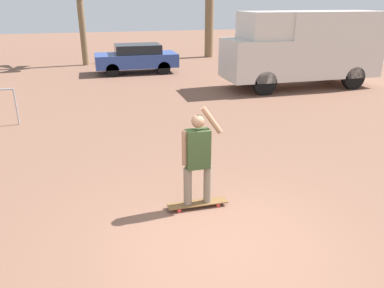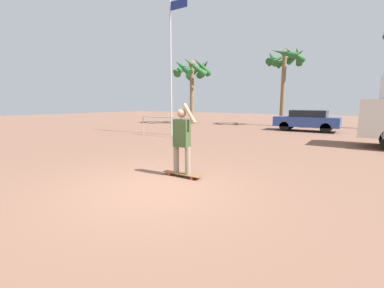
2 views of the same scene
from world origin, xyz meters
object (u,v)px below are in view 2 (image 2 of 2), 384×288
(skateboard, at_px, (182,174))
(flagpole, at_px, (172,59))
(parked_car_blue, at_px, (307,120))
(palm_tree_center_background, at_px, (285,60))
(person_skateboarder, at_px, (182,137))
(palm_tree_far_left, at_px, (192,71))

(skateboard, xyz_separation_m, flagpole, (-5.48, 6.67, 4.15))
(skateboard, distance_m, parked_car_blue, 13.18)
(palm_tree_center_background, bearing_deg, skateboard, -83.61)
(person_skateboarder, distance_m, flagpole, 9.21)
(parked_car_blue, bearing_deg, skateboard, -92.62)
(skateboard, height_order, parked_car_blue, parked_car_blue)
(flagpole, bearing_deg, skateboard, -50.56)
(palm_tree_far_left, height_order, flagpole, flagpole)
(skateboard, height_order, person_skateboarder, person_skateboarder)
(person_skateboarder, distance_m, parked_car_blue, 13.17)
(parked_car_blue, xyz_separation_m, flagpole, (-6.08, -6.48, 3.49))
(parked_car_blue, height_order, palm_tree_far_left, palm_tree_far_left)
(palm_tree_center_background, bearing_deg, palm_tree_far_left, -162.67)
(person_skateboarder, relative_size, flagpole, 0.23)
(skateboard, height_order, palm_tree_center_background, palm_tree_center_background)
(person_skateboarder, xyz_separation_m, flagpole, (-5.48, 6.67, 3.23))
(parked_car_blue, xyz_separation_m, palm_tree_far_left, (-9.67, 0.87, 3.87))
(parked_car_blue, relative_size, palm_tree_center_background, 0.64)
(person_skateboarder, relative_size, palm_tree_far_left, 0.31)
(skateboard, distance_m, palm_tree_center_background, 17.14)
(skateboard, height_order, palm_tree_far_left, palm_tree_far_left)
(palm_tree_far_left, xyz_separation_m, flagpole, (3.58, -7.36, -0.38))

